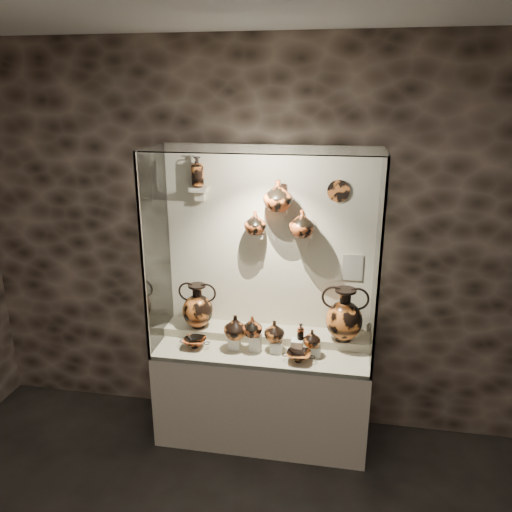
{
  "coord_description": "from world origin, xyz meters",
  "views": [
    {
      "loc": [
        0.57,
        -1.35,
        2.78
      ],
      "look_at": [
        -0.06,
        2.24,
        1.58
      ],
      "focal_mm": 35.0,
      "sensor_mm": 36.0,
      "label": 1
    }
  ],
  "objects_px": {
    "jug_c": "(274,331)",
    "lekythos_small": "(301,331)",
    "jug_a": "(235,327)",
    "jug_e": "(312,338)",
    "amphora_right": "(344,314)",
    "lekythos_tall": "(197,170)",
    "amphora_left": "(198,306)",
    "ovoid_vase_a": "(255,223)",
    "jug_b": "(252,326)",
    "ovoid_vase_c": "(302,223)",
    "ovoid_vase_b": "(278,195)",
    "kylix_left": "(195,342)",
    "kylix_right": "(299,356)"
  },
  "relations": [
    {
      "from": "jug_b",
      "to": "ovoid_vase_c",
      "type": "height_order",
      "value": "ovoid_vase_c"
    },
    {
      "from": "amphora_right",
      "to": "jug_b",
      "type": "height_order",
      "value": "amphora_right"
    },
    {
      "from": "kylix_left",
      "to": "lekythos_tall",
      "type": "bearing_deg",
      "value": 108.29
    },
    {
      "from": "lekythos_small",
      "to": "ovoid_vase_b",
      "type": "distance_m",
      "value": 1.06
    },
    {
      "from": "jug_b",
      "to": "jug_e",
      "type": "relative_size",
      "value": 1.18
    },
    {
      "from": "kylix_left",
      "to": "lekythos_tall",
      "type": "xyz_separation_m",
      "value": [
        -0.02,
        0.33,
        1.33
      ]
    },
    {
      "from": "jug_c",
      "to": "kylix_right",
      "type": "height_order",
      "value": "jug_c"
    },
    {
      "from": "lekythos_tall",
      "to": "ovoid_vase_c",
      "type": "distance_m",
      "value": 0.91
    },
    {
      "from": "jug_c",
      "to": "amphora_right",
      "type": "bearing_deg",
      "value": -6.37
    },
    {
      "from": "kylix_left",
      "to": "jug_a",
      "type": "bearing_deg",
      "value": 18.56
    },
    {
      "from": "lekythos_small",
      "to": "ovoid_vase_c",
      "type": "distance_m",
      "value": 0.83
    },
    {
      "from": "jug_c",
      "to": "ovoid_vase_a",
      "type": "relative_size",
      "value": 0.92
    },
    {
      "from": "jug_b",
      "to": "kylix_left",
      "type": "relative_size",
      "value": 0.7
    },
    {
      "from": "jug_b",
      "to": "ovoid_vase_b",
      "type": "xyz_separation_m",
      "value": [
        0.16,
        0.24,
        0.99
      ]
    },
    {
      "from": "jug_c",
      "to": "lekythos_small",
      "type": "height_order",
      "value": "lekythos_small"
    },
    {
      "from": "amphora_left",
      "to": "lekythos_tall",
      "type": "height_order",
      "value": "lekythos_tall"
    },
    {
      "from": "jug_c",
      "to": "jug_e",
      "type": "bearing_deg",
      "value": -27.33
    },
    {
      "from": "jug_a",
      "to": "jug_e",
      "type": "height_order",
      "value": "jug_a"
    },
    {
      "from": "lekythos_small",
      "to": "ovoid_vase_a",
      "type": "relative_size",
      "value": 0.81
    },
    {
      "from": "jug_c",
      "to": "ovoid_vase_c",
      "type": "xyz_separation_m",
      "value": [
        0.17,
        0.23,
        0.82
      ]
    },
    {
      "from": "lekythos_tall",
      "to": "lekythos_small",
      "type": "bearing_deg",
      "value": -1.52
    },
    {
      "from": "amphora_right",
      "to": "lekythos_tall",
      "type": "distance_m",
      "value": 1.62
    },
    {
      "from": "jug_c",
      "to": "lekythos_small",
      "type": "distance_m",
      "value": 0.21
    },
    {
      "from": "amphora_right",
      "to": "ovoid_vase_b",
      "type": "relative_size",
      "value": 1.87
    },
    {
      "from": "amphora_left",
      "to": "amphora_right",
      "type": "height_order",
      "value": "amphora_right"
    },
    {
      "from": "amphora_left",
      "to": "ovoid_vase_a",
      "type": "bearing_deg",
      "value": -2.22
    },
    {
      "from": "jug_a",
      "to": "jug_c",
      "type": "distance_m",
      "value": 0.31
    },
    {
      "from": "amphora_left",
      "to": "ovoid_vase_b",
      "type": "relative_size",
      "value": 1.63
    },
    {
      "from": "amphora_right",
      "to": "jug_e",
      "type": "distance_m",
      "value": 0.33
    },
    {
      "from": "lekythos_tall",
      "to": "ovoid_vase_b",
      "type": "relative_size",
      "value": 1.15
    },
    {
      "from": "ovoid_vase_c",
      "to": "kylix_left",
      "type": "bearing_deg",
      "value": -174.37
    },
    {
      "from": "kylix_left",
      "to": "kylix_right",
      "type": "distance_m",
      "value": 0.84
    },
    {
      "from": "amphora_right",
      "to": "jug_a",
      "type": "relative_size",
      "value": 2.27
    },
    {
      "from": "lekythos_tall",
      "to": "ovoid_vase_b",
      "type": "bearing_deg",
      "value": 10.71
    },
    {
      "from": "amphora_left",
      "to": "jug_b",
      "type": "xyz_separation_m",
      "value": [
        0.5,
        -0.2,
        -0.05
      ]
    },
    {
      "from": "ovoid_vase_b",
      "to": "ovoid_vase_a",
      "type": "bearing_deg",
      "value": -169.83
    },
    {
      "from": "jug_c",
      "to": "lekythos_tall",
      "type": "bearing_deg",
      "value": 135.57
    },
    {
      "from": "jug_b",
      "to": "amphora_left",
      "type": "bearing_deg",
      "value": 175.24
    },
    {
      "from": "ovoid_vase_a",
      "to": "amphora_left",
      "type": "bearing_deg",
      "value": -158.45
    },
    {
      "from": "jug_b",
      "to": "jug_c",
      "type": "height_order",
      "value": "jug_b"
    },
    {
      "from": "jug_a",
      "to": "ovoid_vase_a",
      "type": "height_order",
      "value": "ovoid_vase_a"
    },
    {
      "from": "jug_b",
      "to": "lekythos_small",
      "type": "bearing_deg",
      "value": 21.86
    },
    {
      "from": "lekythos_small",
      "to": "kylix_left",
      "type": "height_order",
      "value": "lekythos_small"
    },
    {
      "from": "amphora_left",
      "to": "ovoid_vase_a",
      "type": "height_order",
      "value": "ovoid_vase_a"
    },
    {
      "from": "amphora_left",
      "to": "amphora_right",
      "type": "distance_m",
      "value": 1.2
    },
    {
      "from": "lekythos_small",
      "to": "kylix_right",
      "type": "relative_size",
      "value": 0.62
    },
    {
      "from": "jug_e",
      "to": "ovoid_vase_c",
      "type": "bearing_deg",
      "value": 116.75
    },
    {
      "from": "jug_c",
      "to": "lekythos_small",
      "type": "bearing_deg",
      "value": -22.06
    },
    {
      "from": "jug_e",
      "to": "kylix_left",
      "type": "xyz_separation_m",
      "value": [
        -0.93,
        -0.03,
        -0.1
      ]
    },
    {
      "from": "jug_a",
      "to": "jug_e",
      "type": "xyz_separation_m",
      "value": [
        0.6,
        0.0,
        -0.05
      ]
    }
  ]
}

